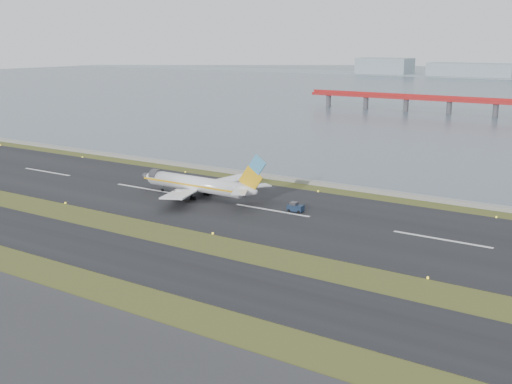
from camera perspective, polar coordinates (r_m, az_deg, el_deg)
ground at (r=125.81m, az=-5.95°, el=-4.62°), size 1000.00×1000.00×0.00m
taxiway_strip at (r=117.35m, az=-9.71°, el=-6.06°), size 1000.00×18.00×0.10m
runway_strip at (r=149.07m, az=1.42°, el=-1.66°), size 1000.00×45.00×0.10m
seawall at (r=174.31m, az=6.72°, el=0.63°), size 1000.00×2.50×1.00m
airliner at (r=160.76m, az=-5.05°, el=0.66°), size 38.52×32.89×12.80m
pushback_tug at (r=147.82m, az=3.52°, el=-1.38°), size 3.76×2.36×2.33m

